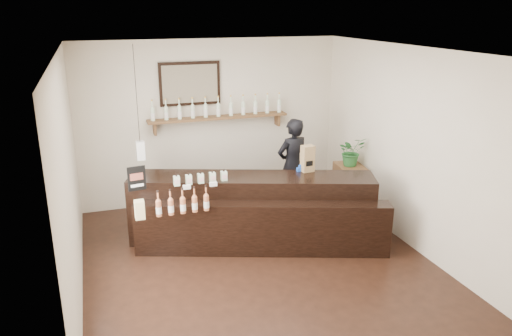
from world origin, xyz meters
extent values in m
plane|color=black|center=(0.00, 0.00, 0.00)|extent=(5.00, 5.00, 0.00)
plane|color=beige|center=(0.00, 2.50, 1.40)|extent=(4.50, 0.00, 4.50)
plane|color=beige|center=(0.00, -2.50, 1.40)|extent=(4.50, 0.00, 4.50)
plane|color=beige|center=(-2.25, 0.00, 1.40)|extent=(0.00, 5.00, 5.00)
plane|color=beige|center=(2.25, 0.00, 1.40)|extent=(0.00, 5.00, 5.00)
plane|color=white|center=(0.00, 0.00, 2.80)|extent=(5.00, 5.00, 0.00)
cube|color=#55351D|center=(0.10, 2.37, 1.50)|extent=(2.40, 0.25, 0.04)
cube|color=#55351D|center=(-0.98, 2.40, 1.38)|extent=(0.04, 0.20, 0.20)
cube|color=#55351D|center=(1.18, 2.40, 1.38)|extent=(0.04, 0.20, 0.20)
cube|color=black|center=(-0.35, 2.47, 2.08)|extent=(1.02, 0.04, 0.72)
cube|color=#433B2B|center=(-0.35, 2.44, 2.08)|extent=(0.92, 0.01, 0.62)
cube|color=white|center=(-1.30, 1.60, 1.25)|extent=(0.12, 0.12, 0.28)
cylinder|color=black|center=(-1.30, 1.60, 2.09)|extent=(0.01, 0.01, 1.41)
cylinder|color=silver|center=(-1.00, 2.37, 1.62)|extent=(0.07, 0.07, 0.20)
cone|color=silver|center=(-1.00, 2.37, 1.75)|extent=(0.07, 0.07, 0.05)
cylinder|color=silver|center=(-1.00, 2.37, 1.81)|extent=(0.02, 0.02, 0.07)
cylinder|color=gold|center=(-1.00, 2.37, 1.86)|extent=(0.03, 0.03, 0.02)
cylinder|color=white|center=(-1.00, 2.37, 1.60)|extent=(0.07, 0.07, 0.09)
cylinder|color=silver|center=(-0.78, 2.37, 1.62)|extent=(0.07, 0.07, 0.20)
cone|color=silver|center=(-0.78, 2.37, 1.75)|extent=(0.07, 0.07, 0.05)
cylinder|color=silver|center=(-0.78, 2.37, 1.81)|extent=(0.02, 0.02, 0.07)
cylinder|color=gold|center=(-0.78, 2.37, 1.86)|extent=(0.03, 0.03, 0.02)
cylinder|color=white|center=(-0.78, 2.37, 1.60)|extent=(0.07, 0.07, 0.09)
cylinder|color=silver|center=(-0.56, 2.37, 1.62)|extent=(0.07, 0.07, 0.20)
cone|color=silver|center=(-0.56, 2.37, 1.75)|extent=(0.07, 0.07, 0.05)
cylinder|color=silver|center=(-0.56, 2.37, 1.81)|extent=(0.02, 0.02, 0.07)
cylinder|color=gold|center=(-0.56, 2.37, 1.86)|extent=(0.03, 0.03, 0.02)
cylinder|color=white|center=(-0.56, 2.37, 1.60)|extent=(0.07, 0.07, 0.09)
cylinder|color=silver|center=(-0.34, 2.37, 1.62)|extent=(0.07, 0.07, 0.20)
cone|color=silver|center=(-0.34, 2.37, 1.75)|extent=(0.07, 0.07, 0.05)
cylinder|color=silver|center=(-0.34, 2.37, 1.81)|extent=(0.02, 0.02, 0.07)
cylinder|color=gold|center=(-0.34, 2.37, 1.86)|extent=(0.03, 0.03, 0.02)
cylinder|color=white|center=(-0.34, 2.37, 1.60)|extent=(0.07, 0.07, 0.09)
cylinder|color=silver|center=(-0.12, 2.37, 1.62)|extent=(0.07, 0.07, 0.20)
cone|color=silver|center=(-0.12, 2.37, 1.75)|extent=(0.07, 0.07, 0.05)
cylinder|color=silver|center=(-0.12, 2.37, 1.81)|extent=(0.02, 0.02, 0.07)
cylinder|color=gold|center=(-0.12, 2.37, 1.86)|extent=(0.03, 0.03, 0.02)
cylinder|color=white|center=(-0.12, 2.37, 1.60)|extent=(0.07, 0.07, 0.09)
cylinder|color=silver|center=(0.10, 2.37, 1.62)|extent=(0.07, 0.07, 0.20)
cone|color=silver|center=(0.10, 2.37, 1.75)|extent=(0.07, 0.07, 0.05)
cylinder|color=silver|center=(0.10, 2.37, 1.81)|extent=(0.02, 0.02, 0.07)
cylinder|color=gold|center=(0.10, 2.37, 1.86)|extent=(0.03, 0.03, 0.02)
cylinder|color=white|center=(0.10, 2.37, 1.60)|extent=(0.07, 0.07, 0.09)
cylinder|color=silver|center=(0.32, 2.37, 1.62)|extent=(0.07, 0.07, 0.20)
cone|color=silver|center=(0.32, 2.37, 1.75)|extent=(0.07, 0.07, 0.05)
cylinder|color=silver|center=(0.32, 2.37, 1.81)|extent=(0.02, 0.02, 0.07)
cylinder|color=gold|center=(0.32, 2.37, 1.86)|extent=(0.03, 0.03, 0.02)
cylinder|color=white|center=(0.32, 2.37, 1.60)|extent=(0.07, 0.07, 0.09)
cylinder|color=silver|center=(0.54, 2.37, 1.62)|extent=(0.07, 0.07, 0.20)
cone|color=silver|center=(0.54, 2.37, 1.75)|extent=(0.07, 0.07, 0.05)
cylinder|color=silver|center=(0.54, 2.37, 1.81)|extent=(0.02, 0.02, 0.07)
cylinder|color=gold|center=(0.54, 2.37, 1.86)|extent=(0.03, 0.03, 0.02)
cylinder|color=white|center=(0.54, 2.37, 1.60)|extent=(0.07, 0.07, 0.09)
cylinder|color=silver|center=(0.76, 2.37, 1.62)|extent=(0.07, 0.07, 0.20)
cone|color=silver|center=(0.76, 2.37, 1.75)|extent=(0.07, 0.07, 0.05)
cylinder|color=silver|center=(0.76, 2.37, 1.81)|extent=(0.02, 0.02, 0.07)
cylinder|color=gold|center=(0.76, 2.37, 1.86)|extent=(0.03, 0.03, 0.02)
cylinder|color=white|center=(0.76, 2.37, 1.60)|extent=(0.07, 0.07, 0.09)
cylinder|color=silver|center=(0.98, 2.37, 1.62)|extent=(0.07, 0.07, 0.20)
cone|color=silver|center=(0.98, 2.37, 1.75)|extent=(0.07, 0.07, 0.05)
cylinder|color=silver|center=(0.98, 2.37, 1.81)|extent=(0.02, 0.02, 0.07)
cylinder|color=gold|center=(0.98, 2.37, 1.86)|extent=(0.03, 0.03, 0.02)
cylinder|color=white|center=(0.98, 2.37, 1.60)|extent=(0.07, 0.07, 0.09)
cylinder|color=silver|center=(1.20, 2.37, 1.62)|extent=(0.07, 0.07, 0.20)
cone|color=silver|center=(1.20, 2.37, 1.75)|extent=(0.07, 0.07, 0.05)
cylinder|color=silver|center=(1.20, 2.37, 1.81)|extent=(0.02, 0.02, 0.07)
cylinder|color=gold|center=(1.20, 2.37, 1.86)|extent=(0.03, 0.03, 0.02)
cylinder|color=white|center=(1.20, 2.37, 1.60)|extent=(0.07, 0.07, 0.09)
cube|color=black|center=(0.15, 0.70, 0.49)|extent=(3.52, 1.75, 0.98)
cube|color=black|center=(0.15, 0.24, 0.37)|extent=(3.42, 1.46, 0.74)
cube|color=white|center=(-0.83, 0.47, 1.01)|extent=(0.10, 0.04, 0.05)
cube|color=white|center=(-0.47, 0.47, 1.01)|extent=(0.10, 0.04, 0.05)
cube|color=#D2C280|center=(-1.48, 0.24, 0.80)|extent=(0.12, 0.12, 0.12)
cube|color=#D2C280|center=(-1.48, 0.24, 0.92)|extent=(0.12, 0.12, 0.12)
cube|color=silver|center=(-0.93, 0.65, 1.05)|extent=(0.08, 0.08, 0.13)
cube|color=beige|center=(-0.93, 0.60, 1.05)|extent=(0.07, 0.00, 0.06)
cylinder|color=black|center=(-0.93, 0.65, 1.13)|extent=(0.02, 0.02, 0.03)
cube|color=silver|center=(-0.77, 0.65, 1.05)|extent=(0.08, 0.08, 0.13)
cube|color=beige|center=(-0.77, 0.60, 1.05)|extent=(0.07, 0.00, 0.06)
cylinder|color=black|center=(-0.77, 0.65, 1.13)|extent=(0.02, 0.02, 0.03)
cube|color=silver|center=(-0.60, 0.65, 1.05)|extent=(0.08, 0.08, 0.13)
cube|color=beige|center=(-0.60, 0.60, 1.05)|extent=(0.07, 0.00, 0.06)
cylinder|color=black|center=(-0.60, 0.65, 1.13)|extent=(0.02, 0.02, 0.03)
cube|color=silver|center=(-0.44, 0.65, 1.05)|extent=(0.08, 0.08, 0.13)
cube|color=beige|center=(-0.44, 0.60, 1.05)|extent=(0.07, 0.00, 0.06)
cylinder|color=black|center=(-0.44, 0.65, 1.13)|extent=(0.02, 0.02, 0.03)
cube|color=silver|center=(-0.27, 0.65, 1.05)|extent=(0.08, 0.08, 0.13)
cube|color=beige|center=(-0.27, 0.60, 1.05)|extent=(0.07, 0.00, 0.06)
cylinder|color=black|center=(-0.27, 0.65, 1.13)|extent=(0.02, 0.02, 0.03)
cylinder|color=#B7643E|center=(-1.24, 0.24, 0.85)|extent=(0.07, 0.07, 0.20)
cone|color=#B7643E|center=(-1.24, 0.24, 0.97)|extent=(0.07, 0.07, 0.05)
cylinder|color=#B7643E|center=(-1.24, 0.24, 1.03)|extent=(0.02, 0.02, 0.07)
cylinder|color=black|center=(-1.24, 0.24, 1.08)|extent=(0.03, 0.03, 0.02)
cylinder|color=white|center=(-1.24, 0.24, 0.83)|extent=(0.07, 0.07, 0.09)
cylinder|color=#B7643E|center=(-1.09, 0.24, 0.85)|extent=(0.07, 0.07, 0.20)
cone|color=#B7643E|center=(-1.09, 0.24, 0.97)|extent=(0.07, 0.07, 0.05)
cylinder|color=#B7643E|center=(-1.09, 0.24, 1.03)|extent=(0.02, 0.02, 0.07)
cylinder|color=black|center=(-1.09, 0.24, 1.08)|extent=(0.03, 0.03, 0.02)
cylinder|color=white|center=(-1.09, 0.24, 0.83)|extent=(0.07, 0.07, 0.09)
cylinder|color=#B7643E|center=(-0.93, 0.24, 0.85)|extent=(0.07, 0.07, 0.20)
cone|color=#B7643E|center=(-0.93, 0.24, 0.97)|extent=(0.07, 0.07, 0.05)
cylinder|color=#B7643E|center=(-0.93, 0.24, 1.03)|extent=(0.02, 0.02, 0.07)
cylinder|color=black|center=(-0.93, 0.24, 1.08)|extent=(0.03, 0.03, 0.02)
cylinder|color=white|center=(-0.93, 0.24, 0.83)|extent=(0.07, 0.07, 0.09)
cylinder|color=#B7643E|center=(-0.78, 0.24, 0.85)|extent=(0.07, 0.07, 0.20)
cone|color=#B7643E|center=(-0.78, 0.24, 0.97)|extent=(0.07, 0.07, 0.05)
cylinder|color=#B7643E|center=(-0.78, 0.24, 1.03)|extent=(0.02, 0.02, 0.07)
cylinder|color=black|center=(-0.78, 0.24, 1.08)|extent=(0.03, 0.03, 0.02)
cylinder|color=white|center=(-0.78, 0.24, 0.83)|extent=(0.07, 0.07, 0.09)
cylinder|color=#B7643E|center=(-0.62, 0.24, 0.85)|extent=(0.07, 0.07, 0.20)
cone|color=#B7643E|center=(-0.62, 0.24, 0.97)|extent=(0.07, 0.07, 0.05)
cylinder|color=#B7643E|center=(-0.62, 0.24, 1.03)|extent=(0.02, 0.02, 0.07)
cylinder|color=black|center=(-0.62, 0.24, 1.08)|extent=(0.03, 0.03, 0.02)
cylinder|color=white|center=(-0.62, 0.24, 0.83)|extent=(0.07, 0.07, 0.09)
cube|color=black|center=(-1.46, 0.63, 1.15)|extent=(0.24, 0.06, 0.33)
cube|color=brown|center=(-1.46, 0.62, 1.17)|extent=(0.17, 0.03, 0.09)
cube|color=white|center=(-1.46, 0.62, 1.05)|extent=(0.17, 0.03, 0.04)
cube|color=#987449|center=(1.00, 0.66, 1.18)|extent=(0.19, 0.15, 0.39)
cube|color=black|center=(1.00, 0.59, 1.12)|extent=(0.11, 0.01, 0.08)
cube|color=blue|center=(0.91, 0.69, 1.01)|extent=(0.12, 0.05, 0.06)
cylinder|color=blue|center=(0.91, 0.69, 1.05)|extent=(0.07, 0.03, 0.07)
cube|color=#55351D|center=(2.00, 1.16, 0.41)|extent=(0.48, 0.61, 0.82)
imported|color=#2A6B2E|center=(2.00, 1.16, 1.06)|extent=(0.47, 0.42, 0.48)
imported|color=black|center=(1.14, 1.55, 0.89)|extent=(0.72, 0.55, 1.79)
camera|label=1|loc=(-1.92, -5.72, 3.29)|focal=35.00mm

